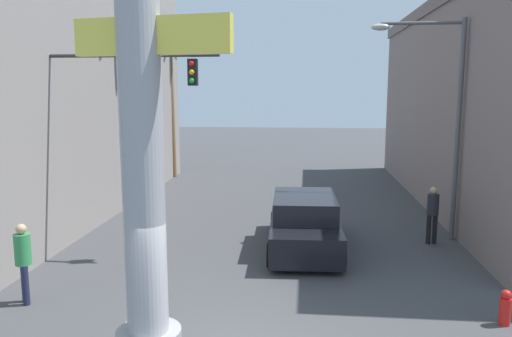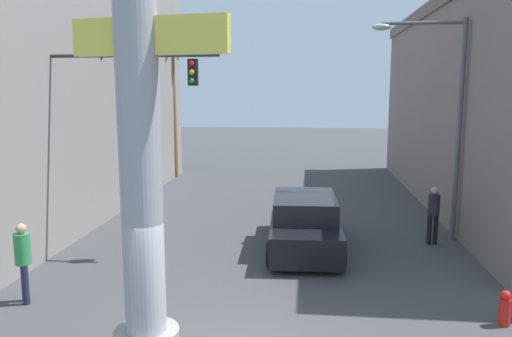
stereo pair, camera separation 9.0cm
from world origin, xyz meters
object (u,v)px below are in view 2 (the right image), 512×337
Objects in this scene: neon_sign_pole at (137,68)px; palm_tree_mid_right at (442,70)px; car_lead at (304,223)px; pedestrian_mid_right at (433,211)px; street_lamp at (444,106)px; palm_tree_mid_left at (107,90)px; palm_tree_far_left at (172,84)px; traffic_light_mast at (102,113)px; pedestrian_curb_left at (23,257)px; fire_hydrant at (505,308)px.

neon_sign_pole is 1.17× the size of palm_tree_mid_right.
pedestrian_mid_right reaches higher than car_lead.
street_lamp reaches higher than pedestrian_mid_right.
palm_tree_mid_left is (-4.91, 10.63, -0.34)m from neon_sign_pole.
palm_tree_mid_right is at bearing -26.48° from palm_tree_far_left.
neon_sign_pole is 6.62m from traffic_light_mast.
palm_tree_mid_left is at bearing 114.79° from neon_sign_pole.
pedestrian_curb_left is 2.46× the size of fire_hydrant.
neon_sign_pole is 14.35× the size of fire_hydrant.
palm_tree_far_left reaches higher than car_lead.
street_lamp is at bearing 18.11° from car_lead.
fire_hydrant is at bearing -48.61° from car_lead.
traffic_light_mast is 6.50m from car_lead.
street_lamp is at bearing 62.93° from pedestrian_mid_right.
street_lamp is 3.14m from pedestrian_mid_right.
pedestrian_curb_left is at bearing -150.07° from street_lamp.
pedestrian_curb_left is at bearing 146.83° from neon_sign_pole.
palm_tree_mid_left is (-1.83, 4.85, 0.61)m from traffic_light_mast.
pedestrian_curb_left is at bearing -143.29° from car_lead.
palm_tree_far_left is 4.21× the size of pedestrian_curb_left.
neon_sign_pole is 5.84× the size of pedestrian_curb_left.
neon_sign_pole is 5.94× the size of pedestrian_mid_right.
car_lead is 14.06m from palm_tree_far_left.
palm_tree_mid_right is at bearing 42.10° from pedestrian_curb_left.
street_lamp is 0.90× the size of palm_tree_far_left.
palm_tree_mid_right reaches higher than traffic_light_mast.
pedestrian_mid_right is (-0.28, -0.55, -3.08)m from street_lamp.
palm_tree_far_left is at bearing 86.93° from palm_tree_mid_left.
palm_tree_far_left is 16.42m from pedestrian_curb_left.
car_lead reaches higher than fire_hydrant.
neon_sign_pole is 1.47× the size of palm_tree_mid_left.
car_lead is 0.65× the size of palm_tree_far_left.
palm_tree_far_left is (-1.43, 12.41, 0.94)m from traffic_light_mast.
car_lead is at bearing -58.59° from palm_tree_far_left.
neon_sign_pole is 1.39× the size of palm_tree_far_left.
traffic_light_mast is at bearing -169.53° from pedestrian_mid_right.
traffic_light_mast is at bearing -83.44° from palm_tree_far_left.
palm_tree_mid_right reaches higher than pedestrian_mid_right.
palm_tree_far_left reaches higher than traffic_light_mast.
palm_tree_mid_right is 12.22× the size of fire_hydrant.
palm_tree_mid_right reaches higher than palm_tree_far_left.
palm_tree_far_left reaches higher than street_lamp.
palm_tree_mid_left is 9.18m from pedestrian_curb_left.
palm_tree_far_left is 0.85× the size of palm_tree_mid_right.
palm_tree_far_left is at bearing 103.90° from neon_sign_pole.
neon_sign_pole reaches higher than pedestrian_curb_left.
pedestrian_curb_left is (-11.00, -9.94, -4.28)m from palm_tree_mid_right.
traffic_light_mast is 9.99m from pedestrian_mid_right.
street_lamp is 12.02m from pedestrian_curb_left.
neon_sign_pole is 18.75m from palm_tree_far_left.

